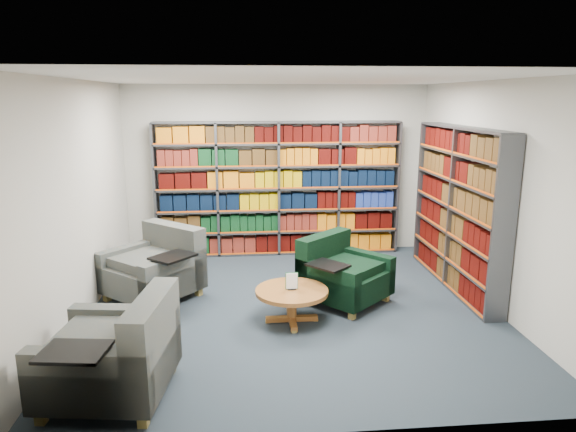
{
  "coord_description": "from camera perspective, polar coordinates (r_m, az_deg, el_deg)",
  "views": [
    {
      "loc": [
        -0.61,
        -6.02,
        2.6
      ],
      "look_at": [
        0.0,
        0.6,
        1.05
      ],
      "focal_mm": 32.0,
      "sensor_mm": 36.0,
      "label": 1
    }
  ],
  "objects": [
    {
      "name": "chair_green_right",
      "position": [
        6.73,
        5.76,
        -6.56
      ],
      "size": [
        1.31,
        1.31,
        0.84
      ],
      "color": "black",
      "rests_on": "ground"
    },
    {
      "name": "bookshelf_right",
      "position": [
        7.4,
        18.36,
        0.74
      ],
      "size": [
        0.28,
        2.5,
        2.2
      ],
      "color": "#47494F",
      "rests_on": "ground"
    },
    {
      "name": "room_shell",
      "position": [
        6.17,
        0.51,
        1.91
      ],
      "size": [
        5.02,
        5.02,
        2.82
      ],
      "color": "#1D222D",
      "rests_on": "ground"
    },
    {
      "name": "coffee_table",
      "position": [
        6.08,
        0.42,
        -8.89
      ],
      "size": [
        0.85,
        0.85,
        0.6
      ],
      "color": "#995320",
      "rests_on": "ground"
    },
    {
      "name": "chair_teal_left",
      "position": [
        7.04,
        -14.23,
        -5.74
      ],
      "size": [
        1.43,
        1.43,
        0.92
      ],
      "color": "#081E36",
      "rests_on": "ground"
    },
    {
      "name": "chair_teal_front",
      "position": [
        4.88,
        -18.19,
        -14.68
      ],
      "size": [
        1.15,
        1.28,
        0.94
      ],
      "color": "#081E36",
      "rests_on": "ground"
    },
    {
      "name": "bookshelf_back",
      "position": [
        8.52,
        -1.07,
        2.96
      ],
      "size": [
        4.0,
        0.28,
        2.2
      ],
      "color": "#47494F",
      "rests_on": "ground"
    }
  ]
}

